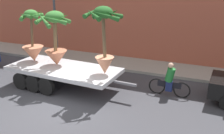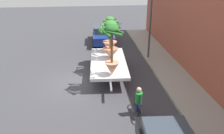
# 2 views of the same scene
# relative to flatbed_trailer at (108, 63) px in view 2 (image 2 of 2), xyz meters

# --- Properties ---
(ground_plane) EXTENTS (60.00, 60.00, 0.00)m
(ground_plane) POSITION_rel_flatbed_trailer_xyz_m (1.22, -1.96, -0.75)
(ground_plane) COLOR #38383D
(sidewalk) EXTENTS (24.00, 2.20, 0.15)m
(sidewalk) POSITION_rel_flatbed_trailer_xyz_m (1.22, 4.14, -0.68)
(sidewalk) COLOR gray
(sidewalk) RESTS_ON ground
(building_facade) EXTENTS (24.00, 1.20, 7.63)m
(building_facade) POSITION_rel_flatbed_trailer_xyz_m (1.22, 5.84, 3.06)
(building_facade) COLOR #9E4C38
(building_facade) RESTS_ON ground
(flatbed_trailer) EXTENTS (6.29, 2.55, 0.98)m
(flatbed_trailer) POSITION_rel_flatbed_trailer_xyz_m (0.00, 0.00, 0.00)
(flatbed_trailer) COLOR #B7BABF
(flatbed_trailer) RESTS_ON ground
(potted_palm_rear) EXTENTS (1.52, 1.52, 2.89)m
(potted_palm_rear) POSITION_rel_flatbed_trailer_xyz_m (2.34, -0.03, 1.78)
(potted_palm_rear) COLOR tan
(potted_palm_rear) RESTS_ON flatbed_trailer
(potted_palm_middle) EXTENTS (1.22, 1.22, 2.53)m
(potted_palm_middle) POSITION_rel_flatbed_trailer_xyz_m (-1.61, 0.29, 1.23)
(potted_palm_middle) COLOR #C17251
(potted_palm_middle) RESTS_ON flatbed_trailer
(potted_palm_front) EXTENTS (1.68, 1.73, 2.56)m
(potted_palm_front) POSITION_rel_flatbed_trailer_xyz_m (-0.22, 0.18, 1.48)
(potted_palm_front) COLOR #B26647
(potted_palm_front) RESTS_ON flatbed_trailer
(cyclist) EXTENTS (1.84, 0.35, 1.54)m
(cyclist) POSITION_rel_flatbed_trailer_xyz_m (5.01, 0.96, -0.08)
(cyclist) COLOR black
(cyclist) RESTS_ON ground
(trailing_car) EXTENTS (4.41, 2.12, 1.58)m
(trailing_car) POSITION_rel_flatbed_trailer_xyz_m (-6.96, 0.22, 0.08)
(trailing_car) COLOR navy
(trailing_car) RESTS_ON ground
(street_lamp) EXTENTS (0.36, 0.36, 4.83)m
(street_lamp) POSITION_rel_flatbed_trailer_xyz_m (-2.34, 3.34, 2.48)
(street_lamp) COLOR #383D42
(street_lamp) RESTS_ON sidewalk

